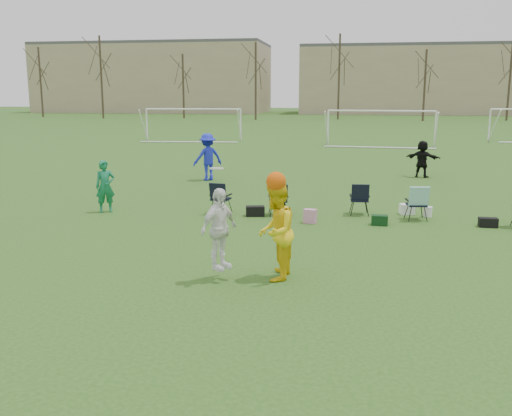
% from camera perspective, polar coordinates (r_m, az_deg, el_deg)
% --- Properties ---
extents(ground, '(260.00, 260.00, 0.00)m').
position_cam_1_polar(ground, '(9.70, -3.71, -10.62)').
color(ground, '#2A5019').
rests_on(ground, ground).
extents(fielder_green_near, '(0.70, 0.64, 1.61)m').
position_cam_1_polar(fielder_green_near, '(18.17, -14.84, 2.10)').
color(fielder_green_near, '#147148').
rests_on(fielder_green_near, ground).
extents(fielder_blue, '(1.45, 1.36, 1.97)m').
position_cam_1_polar(fielder_blue, '(24.12, -4.85, 5.10)').
color(fielder_blue, '#1A25C8').
rests_on(fielder_blue, ground).
extents(fielder_black, '(1.56, 1.01, 1.61)m').
position_cam_1_polar(fielder_black, '(25.96, 16.29, 4.74)').
color(fielder_black, black).
rests_on(fielder_black, ground).
extents(center_contest, '(1.87, 1.27, 2.25)m').
position_cam_1_polar(center_contest, '(11.15, 0.26, -2.16)').
color(center_contest, white).
rests_on(center_contest, ground).
extents(sideline_setup, '(9.38, 2.04, 1.91)m').
position_cam_1_polar(sideline_setup, '(17.00, 13.11, 0.72)').
color(sideline_setup, '#103C19').
rests_on(sideline_setup, ground).
extents(goal_left, '(7.39, 0.76, 2.46)m').
position_cam_1_polar(goal_left, '(44.46, -6.29, 9.20)').
color(goal_left, white).
rests_on(goal_left, ground).
extents(goal_mid, '(7.40, 0.63, 2.46)m').
position_cam_1_polar(goal_mid, '(40.82, 12.40, 8.80)').
color(goal_mid, white).
rests_on(goal_mid, ground).
extents(tree_line, '(110.28, 3.28, 11.40)m').
position_cam_1_polar(tree_line, '(78.62, 8.43, 12.42)').
color(tree_line, '#382B21').
rests_on(tree_line, ground).
extents(building_row, '(126.00, 16.00, 13.00)m').
position_cam_1_polar(building_row, '(104.87, 12.42, 12.50)').
color(building_row, tan).
rests_on(building_row, ground).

